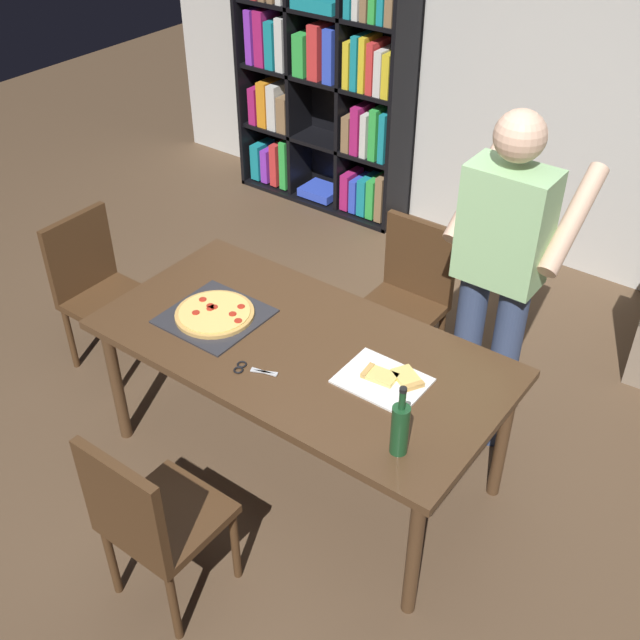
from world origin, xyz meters
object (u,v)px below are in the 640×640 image
Objects in this scene: bookshelf at (325,79)px; chair_left_end at (97,284)px; person_serving_pizza at (500,268)px; pepperoni_pizza_on_tray at (215,314)px; kitchen_scissors at (249,369)px; chair_near_camera at (149,517)px; wine_bottle at (400,428)px; dining_table at (300,357)px; chair_far_side at (408,292)px.

chair_left_end is at bearing -85.82° from bookshelf.
person_serving_pizza reaches higher than pepperoni_pizza_on_tray.
chair_left_end is 0.46× the size of bookshelf.
chair_near_camera is at bearing -84.08° from kitchen_scissors.
wine_bottle is at bearing -1.83° from kitchen_scissors.
dining_table is at bearing 8.88° from pepperoni_pizza_on_tray.
chair_left_end is (-1.43, 0.96, 0.00)m from chair_near_camera.
chair_left_end is 1.40m from kitchen_scissors.
kitchen_scissors is at bearing -11.24° from chair_left_end.
kitchen_scissors is at bearing 178.17° from wine_bottle.
person_serving_pizza is at bearing -20.69° from chair_far_side.
kitchen_scissors is (-0.07, -0.27, 0.07)m from dining_table.
pepperoni_pizza_on_tray is (-0.45, 0.89, 0.25)m from chair_near_camera.
person_serving_pizza is (2.18, -1.63, 0.03)m from bookshelf.
chair_left_end is 0.51× the size of person_serving_pizza.
chair_left_end reaches higher than dining_table.
wine_bottle reaches higher than chair_left_end.
chair_far_side reaches higher than kitchen_scissors.
chair_left_end is at bearing 180.00° from dining_table.
chair_near_camera is 2.85× the size of wine_bottle.
person_serving_pizza reaches higher than chair_far_side.
dining_table is 2.09× the size of chair_near_camera.
chair_left_end is 2.85× the size of wine_bottle.
chair_far_side is 0.46× the size of bookshelf.
person_serving_pizza reaches higher than wine_bottle.
bookshelf is at bearing 123.99° from dining_table.
chair_far_side is 2.18m from bookshelf.
chair_near_camera is 1.92m from chair_far_side.
dining_table is at bearing 157.16° from wine_bottle.
wine_bottle is at bearing -83.70° from person_serving_pizza.
chair_near_camera reaches higher than dining_table.
pepperoni_pizza_on_tray reaches higher than kitchen_scissors.
chair_far_side is (0.00, 0.96, -0.17)m from dining_table.
chair_near_camera is (-0.00, -0.96, -0.17)m from dining_table.
kitchen_scissors is (0.38, -0.20, -0.01)m from pepperoni_pizza_on_tray.
wine_bottle is (0.70, -0.29, 0.19)m from dining_table.
dining_table is 0.46m from pepperoni_pizza_on_tray.
person_serving_pizza is at bearing 51.76° from dining_table.
dining_table is 0.78m from wine_bottle.
chair_far_side is 1.25m from kitchen_scissors.
wine_bottle reaches higher than kitchen_scissors.
dining_table is 0.99m from person_serving_pizza.
kitchen_scissors is (-0.07, -1.23, 0.24)m from chair_far_side.
kitchen_scissors is (1.35, -0.27, 0.24)m from chair_left_end.
bookshelf reaches higher than chair_near_camera.
wine_bottle is (0.11, -1.03, -0.13)m from person_serving_pizza.
person_serving_pizza reaches higher than dining_table.
chair_near_camera is 1.03m from wine_bottle.
bookshelf is at bearing 115.64° from chair_near_camera.
chair_near_camera is at bearing -63.14° from pepperoni_pizza_on_tray.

